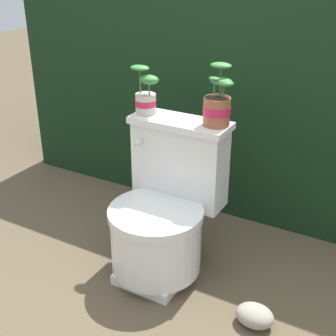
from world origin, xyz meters
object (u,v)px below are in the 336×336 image
toilet (164,214)px  potted_plant_midleft (218,104)px  garden_stone (255,316)px  potted_plant_left (146,96)px

toilet → potted_plant_midleft: 0.56m
toilet → garden_stone: size_ratio=4.45×
potted_plant_midleft → garden_stone: 0.89m
toilet → potted_plant_left: 0.55m
potted_plant_left → potted_plant_midleft: bearing=4.0°
potted_plant_midleft → toilet: bearing=-134.9°
toilet → potted_plant_midleft: size_ratio=2.71×
garden_stone → toilet: bearing=163.5°
garden_stone → potted_plant_left: bearing=156.7°
potted_plant_left → potted_plant_midleft: size_ratio=0.85×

